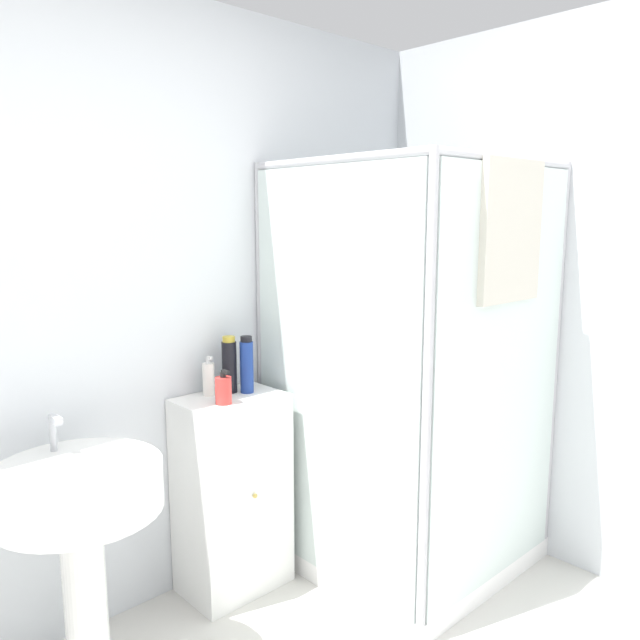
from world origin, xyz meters
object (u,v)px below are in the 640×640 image
sink (80,516)px  soap_dispenser (223,390)px  shampoo_bottle_blue (247,365)px  lotion_bottle_white (209,379)px  shampoo_bottle_tall_black (229,365)px

sink → soap_dispenser: 0.73m
soap_dispenser → shampoo_bottle_blue: bearing=22.1°
sink → shampoo_bottle_blue: shampoo_bottle_blue is taller
soap_dispenser → lotion_bottle_white: 0.15m
sink → shampoo_bottle_blue: 0.92m
soap_dispenser → shampoo_bottle_tall_black: bearing=46.3°
sink → soap_dispenser: bearing=11.4°
soap_dispenser → shampoo_bottle_tall_black: size_ratio=0.58×
lotion_bottle_white → shampoo_bottle_tall_black: bearing=-15.0°
sink → shampoo_bottle_tall_black: 0.89m
shampoo_bottle_blue → sink: bearing=-166.3°
sink → shampoo_bottle_blue: (0.84, 0.20, 0.33)m
shampoo_bottle_blue → soap_dispenser: bearing=-157.9°
shampoo_bottle_tall_black → lotion_bottle_white: shampoo_bottle_tall_black is taller
soap_dispenser → shampoo_bottle_tall_black: 0.18m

